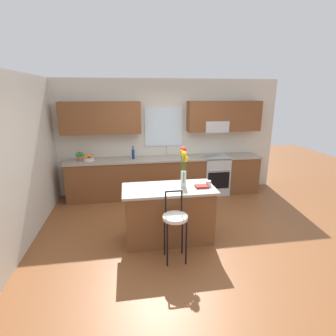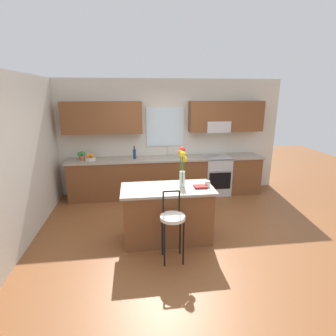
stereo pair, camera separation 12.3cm
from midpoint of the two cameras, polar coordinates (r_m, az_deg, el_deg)
ground_plane at (r=4.92m, az=1.75°, el=-13.00°), size 14.00×14.00×0.00m
wall_left at (r=4.96m, az=-29.36°, el=1.89°), size 0.12×4.60×2.70m
back_wall_assembly at (r=6.32m, az=-1.28°, el=8.06°), size 5.60×0.50×2.70m
counter_run at (r=6.28m, az=-1.08°, el=-1.79°), size 4.56×0.64×0.92m
sink_faucet at (r=6.27m, az=-0.87°, el=3.81°), size 0.02×0.13×0.23m
oven_range at (r=6.53m, az=9.54°, el=-1.37°), size 0.60×0.64×0.92m
kitchen_island at (r=4.40m, az=-0.66°, el=-9.90°), size 1.48×0.72×0.92m
bar_stool_near at (r=3.81m, az=0.61°, el=-11.29°), size 0.36×0.36×1.04m
flower_vase at (r=4.15m, az=2.58°, el=0.79°), size 0.14×0.18×0.65m
mug_ceramic at (r=4.32m, az=7.96°, el=-3.31°), size 0.08×0.08×0.09m
cookbook at (r=4.26m, az=6.47°, el=-3.98°), size 0.20×0.15×0.03m
fruit_bowl_oranges at (r=6.16m, az=-17.35°, el=2.01°), size 0.24×0.24×0.16m
bottle_olive_oil at (r=6.07m, az=-8.14°, el=3.04°), size 0.06×0.06×0.30m
potted_plant_small at (r=6.18m, az=-19.11°, el=2.52°), size 0.18×0.12×0.21m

